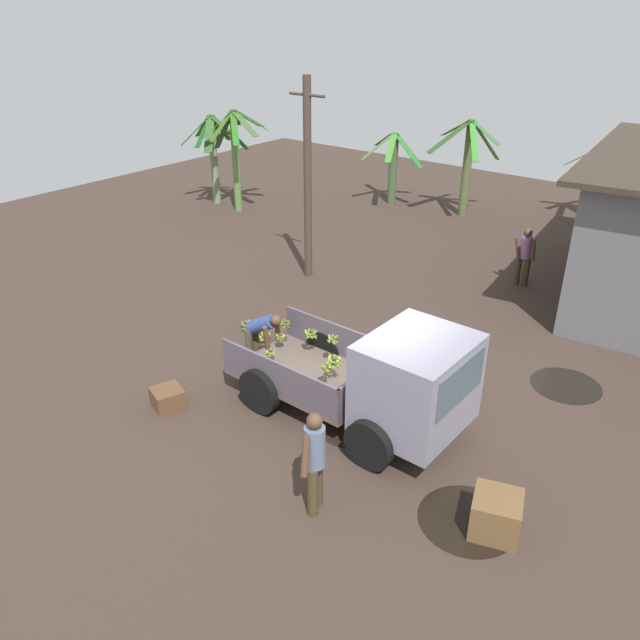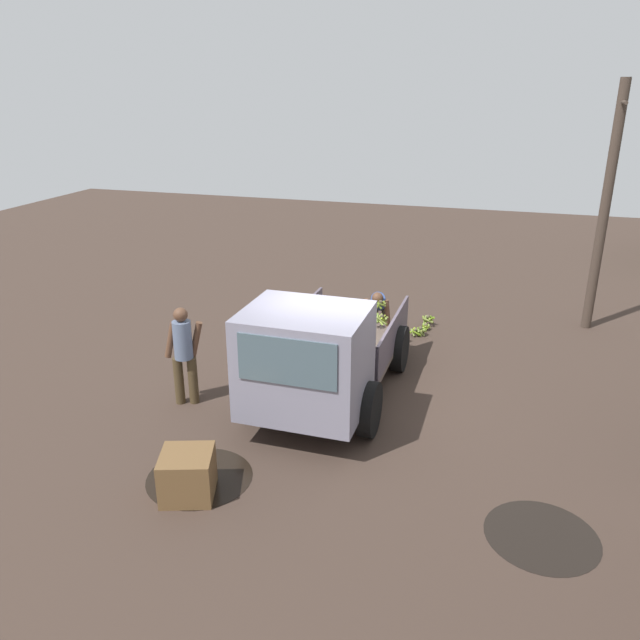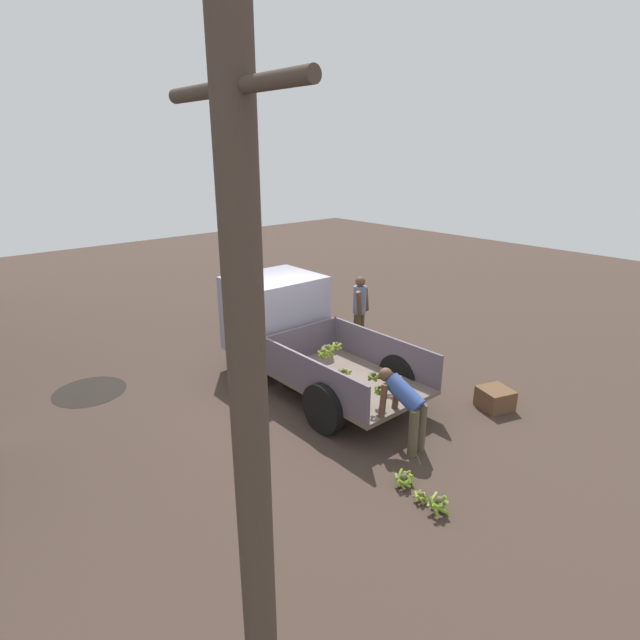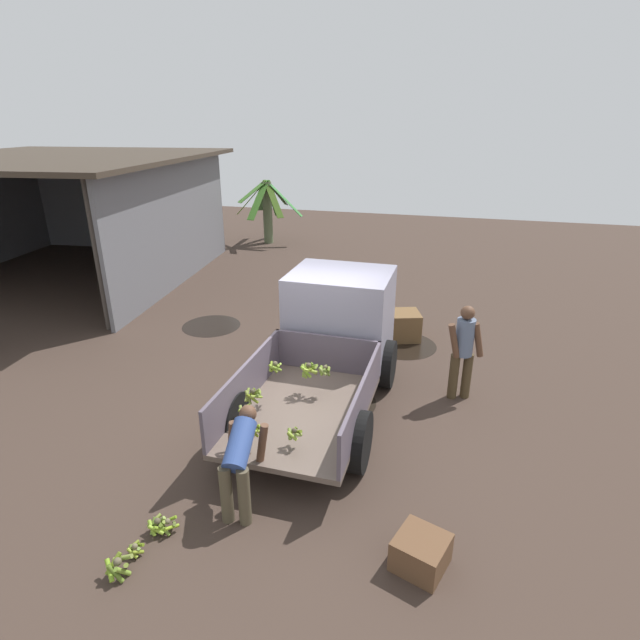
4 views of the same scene
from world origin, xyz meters
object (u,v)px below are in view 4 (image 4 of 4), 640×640
object	(u,v)px
person_foreground_visitor	(464,348)
banana_bunch_on_ground_0	(135,549)
banana_bunch_on_ground_3	(118,566)
wooden_crate_0	(421,552)
wooden_crate_1	(403,325)
cargo_truck	(334,330)
person_worker_loading	(240,458)
banana_bunch_on_ground_2	(157,525)
banana_bunch_on_ground_1	(168,524)

from	to	relation	value
person_foreground_visitor	banana_bunch_on_ground_0	world-z (taller)	person_foreground_visitor
banana_bunch_on_ground_3	wooden_crate_0	distance (m)	3.17
wooden_crate_0	wooden_crate_1	distance (m)	6.00
cargo_truck	person_worker_loading	xyz separation A→B (m)	(-3.32, 0.33, -0.30)
person_foreground_visitor	person_worker_loading	bearing A→B (deg)	-56.99
wooden_crate_0	person_foreground_visitor	bearing A→B (deg)	-5.14
person_worker_loading	banana_bunch_on_ground_2	bearing A→B (deg)	123.82
banana_bunch_on_ground_2	wooden_crate_0	distance (m)	2.98
person_foreground_visitor	cargo_truck	bearing A→B (deg)	-108.39
cargo_truck	wooden_crate_1	distance (m)	2.62
banana_bunch_on_ground_1	person_worker_loading	bearing A→B (deg)	-48.73
person_foreground_visitor	banana_bunch_on_ground_2	world-z (taller)	person_foreground_visitor
wooden_crate_0	wooden_crate_1	size ratio (longest dim) A/B	0.79
banana_bunch_on_ground_2	cargo_truck	bearing A→B (deg)	-15.64
banana_bunch_on_ground_2	banana_bunch_on_ground_0	bearing A→B (deg)	170.46
banana_bunch_on_ground_0	banana_bunch_on_ground_1	distance (m)	0.43
person_worker_loading	wooden_crate_0	xyz separation A→B (m)	(-0.30, -2.18, -0.55)
banana_bunch_on_ground_0	person_foreground_visitor	bearing A→B (deg)	-37.33
banana_bunch_on_ground_2	banana_bunch_on_ground_3	bearing A→B (deg)	174.48
banana_bunch_on_ground_2	banana_bunch_on_ground_3	xyz separation A→B (m)	(-0.63, 0.06, 0.03)
person_worker_loading	person_foreground_visitor	bearing A→B (deg)	-42.13
cargo_truck	wooden_crate_0	distance (m)	4.15
cargo_truck	person_worker_loading	bearing A→B (deg)	175.14
banana_bunch_on_ground_2	banana_bunch_on_ground_3	distance (m)	0.63
banana_bunch_on_ground_1	wooden_crate_1	world-z (taller)	wooden_crate_1
banana_bunch_on_ground_1	wooden_crate_1	distance (m)	6.54
person_worker_loading	banana_bunch_on_ground_3	distance (m)	1.64
person_foreground_visitor	wooden_crate_0	world-z (taller)	person_foreground_visitor
person_worker_loading	banana_bunch_on_ground_0	size ratio (longest dim) A/B	6.12
cargo_truck	person_worker_loading	size ratio (longest dim) A/B	3.58
wooden_crate_0	wooden_crate_1	xyz separation A→B (m)	(5.94, 0.88, 0.12)
wooden_crate_0	wooden_crate_1	world-z (taller)	wooden_crate_1
banana_bunch_on_ground_0	banana_bunch_on_ground_2	bearing A→B (deg)	-9.54
wooden_crate_0	wooden_crate_1	bearing A→B (deg)	8.41
person_worker_loading	wooden_crate_1	xyz separation A→B (m)	(5.64, -1.30, -0.44)
cargo_truck	banana_bunch_on_ground_1	size ratio (longest dim) A/B	17.48
wooden_crate_0	banana_bunch_on_ground_3	bearing A→B (deg)	107.90
cargo_truck	banana_bunch_on_ground_3	distance (m)	4.82
person_worker_loading	banana_bunch_on_ground_3	world-z (taller)	person_worker_loading
wooden_crate_1	person_worker_loading	bearing A→B (deg)	167.03
person_foreground_visitor	banana_bunch_on_ground_2	size ratio (longest dim) A/B	6.39
banana_bunch_on_ground_3	wooden_crate_1	distance (m)	7.24
banana_bunch_on_ground_0	banana_bunch_on_ground_2	world-z (taller)	banana_bunch_on_ground_2
banana_bunch_on_ground_2	wooden_crate_0	world-z (taller)	wooden_crate_0
banana_bunch_on_ground_3	wooden_crate_1	world-z (taller)	wooden_crate_1
banana_bunch_on_ground_0	banana_bunch_on_ground_3	distance (m)	0.29
cargo_truck	wooden_crate_1	world-z (taller)	cargo_truck
banana_bunch_on_ground_0	wooden_crate_0	distance (m)	3.10
banana_bunch_on_ground_0	wooden_crate_1	distance (m)	6.97
wooden_crate_1	person_foreground_visitor	bearing A→B (deg)	-151.59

